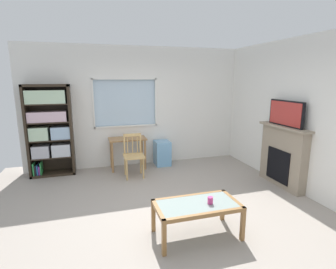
% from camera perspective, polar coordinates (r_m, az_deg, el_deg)
% --- Properties ---
extents(ground, '(6.03, 5.91, 0.02)m').
position_cam_1_polar(ground, '(4.34, -0.63, -16.03)').
color(ground, '#9E9389').
extents(wall_back_with_window, '(5.03, 0.15, 2.76)m').
position_cam_1_polar(wall_back_with_window, '(6.27, -6.72, 5.87)').
color(wall_back_with_window, white).
rests_on(wall_back_with_window, ground).
extents(wall_right, '(0.12, 5.11, 2.76)m').
position_cam_1_polar(wall_right, '(5.21, 27.71, 3.46)').
color(wall_right, white).
rests_on(wall_right, ground).
extents(bookshelf, '(0.90, 0.38, 1.92)m').
position_cam_1_polar(bookshelf, '(6.04, -24.38, 1.41)').
color(bookshelf, '#2D2319').
rests_on(bookshelf, ground).
extents(desk_under_window, '(0.83, 0.45, 0.72)m').
position_cam_1_polar(desk_under_window, '(6.02, -8.76, -1.99)').
color(desk_under_window, '#A37547').
rests_on(desk_under_window, ground).
extents(wooden_chair, '(0.43, 0.41, 0.90)m').
position_cam_1_polar(wooden_chair, '(5.57, -7.49, -4.45)').
color(wooden_chair, tan).
rests_on(wooden_chair, ground).
extents(plastic_drawer_unit, '(0.35, 0.40, 0.58)m').
position_cam_1_polar(plastic_drawer_unit, '(6.30, -1.28, -4.02)').
color(plastic_drawer_unit, '#72ADDB').
rests_on(plastic_drawer_unit, ground).
extents(fireplace, '(0.26, 1.18, 1.17)m').
position_cam_1_polar(fireplace, '(5.47, 23.63, -4.31)').
color(fireplace, gray).
rests_on(fireplace, ground).
extents(tv, '(0.06, 0.84, 0.47)m').
position_cam_1_polar(tv, '(5.30, 24.22, 4.21)').
color(tv, black).
rests_on(tv, fireplace).
extents(coffee_table, '(1.09, 0.58, 0.46)m').
position_cam_1_polar(coffee_table, '(3.55, 6.32, -15.59)').
color(coffee_table, '#8C9E99').
rests_on(coffee_table, ground).
extents(sippy_cup, '(0.07, 0.07, 0.09)m').
position_cam_1_polar(sippy_cup, '(3.52, 9.16, -13.92)').
color(sippy_cup, '#DB3D84').
rests_on(sippy_cup, coffee_table).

